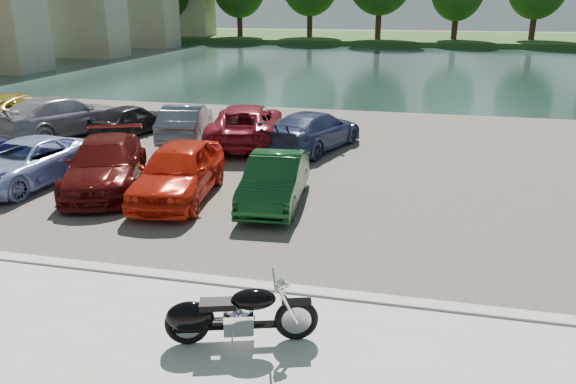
{
  "coord_description": "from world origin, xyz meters",
  "views": [
    {
      "loc": [
        2.45,
        -6.79,
        5.05
      ],
      "look_at": [
        -0.18,
        4.46,
        1.1
      ],
      "focal_mm": 35.0,
      "sensor_mm": 36.0,
      "label": 1
    }
  ],
  "objects": [
    {
      "name": "car_5",
      "position": [
        -1.0,
        6.51,
        0.68
      ],
      "size": [
        1.64,
        3.95,
        1.27
      ],
      "primitive_type": "imported",
      "rotation": [
        0.0,
        0.0,
        0.08
      ],
      "color": "#103D19",
      "rests_on": "parking_lot"
    },
    {
      "name": "car_6",
      "position": [
        -13.38,
        12.61,
        0.79
      ],
      "size": [
        2.62,
        5.45,
        1.5
      ],
      "primitive_type": "imported",
      "rotation": [
        0.0,
        0.0,
        3.17
      ],
      "color": "#AD9528",
      "rests_on": "parking_lot"
    },
    {
      "name": "car_3",
      "position": [
        -5.92,
        6.67,
        0.73
      ],
      "size": [
        3.52,
        5.12,
        1.38
      ],
      "primitive_type": "imported",
      "rotation": [
        0.0,
        0.0,
        0.37
      ],
      "color": "#4C0C0A",
      "rests_on": "parking_lot"
    },
    {
      "name": "car_9",
      "position": [
        -6.01,
        12.54,
        0.73
      ],
      "size": [
        2.28,
        4.37,
        1.37
      ],
      "primitive_type": "imported",
      "rotation": [
        0.0,
        0.0,
        3.35
      ],
      "color": "slate",
      "rests_on": "parking_lot"
    },
    {
      "name": "car_4",
      "position": [
        -3.6,
        6.39,
        0.78
      ],
      "size": [
        2.23,
        4.54,
        1.49
      ],
      "primitive_type": "imported",
      "rotation": [
        0.0,
        0.0,
        0.11
      ],
      "color": "red",
      "rests_on": "parking_lot"
    },
    {
      "name": "parking_lot",
      "position": [
        0.0,
        11.0,
        0.02
      ],
      "size": [
        60.0,
        18.0,
        0.04
      ],
      "primitive_type": "cube",
      "color": "#403A34",
      "rests_on": "ground"
    },
    {
      "name": "car_8",
      "position": [
        -8.49,
        12.94,
        0.65
      ],
      "size": [
        2.3,
        3.82,
        1.22
      ],
      "primitive_type": "imported",
      "rotation": [
        0.0,
        0.0,
        2.89
      ],
      "color": "black",
      "rests_on": "parking_lot"
    },
    {
      "name": "car_7",
      "position": [
        -11.0,
        12.15,
        0.81
      ],
      "size": [
        3.73,
        5.69,
        1.53
      ],
      "primitive_type": "imported",
      "rotation": [
        0.0,
        0.0,
        2.81
      ],
      "color": "gray",
      "rests_on": "parking_lot"
    },
    {
      "name": "river",
      "position": [
        0.0,
        40.0,
        0.0
      ],
      "size": [
        120.0,
        40.0,
        0.0
      ],
      "primitive_type": "cube",
      "color": "#1A2F2A",
      "rests_on": "ground"
    },
    {
      "name": "kerb",
      "position": [
        0.0,
        2.0,
        0.07
      ],
      "size": [
        60.0,
        0.3,
        0.14
      ],
      "primitive_type": "cube",
      "color": "#A7A69D",
      "rests_on": "ground"
    },
    {
      "name": "far_bank",
      "position": [
        0.0,
        72.0,
        0.3
      ],
      "size": [
        120.0,
        24.0,
        0.6
      ],
      "primitive_type": "cube",
      "color": "#234819",
      "rests_on": "ground"
    },
    {
      "name": "car_11",
      "position": [
        -1.08,
        12.27,
        0.72
      ],
      "size": [
        3.27,
        5.04,
        1.36
      ],
      "primitive_type": "imported",
      "rotation": [
        0.0,
        0.0,
        2.82
      ],
      "color": "navy",
      "rests_on": "parking_lot"
    },
    {
      "name": "ground",
      "position": [
        0.0,
        0.0,
        0.0
      ],
      "size": [
        200.0,
        200.0,
        0.0
      ],
      "primitive_type": "plane",
      "color": "#595447",
      "rests_on": "ground"
    },
    {
      "name": "car_10",
      "position": [
        -3.62,
        12.48,
        0.77
      ],
      "size": [
        3.39,
        5.65,
        1.47
      ],
      "primitive_type": "imported",
      "rotation": [
        0.0,
        0.0,
        3.33
      ],
      "color": "maroon",
      "rests_on": "parking_lot"
    },
    {
      "name": "car_2",
      "position": [
        -8.35,
        6.49,
        0.67
      ],
      "size": [
        2.61,
        4.76,
        1.26
      ],
      "primitive_type": "imported",
      "rotation": [
        0.0,
        0.0,
        -0.12
      ],
      "color": "#9CABE4",
      "rests_on": "parking_lot"
    },
    {
      "name": "motorcycle",
      "position": [
        -0.12,
        0.19,
        0.56
      ],
      "size": [
        2.27,
        1.01,
        1.05
      ],
      "rotation": [
        0.0,
        0.0,
        0.31
      ],
      "color": "black",
      "rests_on": "promenade"
    }
  ]
}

